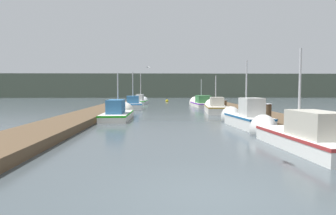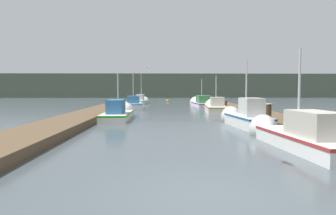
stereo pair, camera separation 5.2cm
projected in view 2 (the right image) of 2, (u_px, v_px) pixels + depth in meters
ground_plane at (209, 196)px, 5.71m from camera, size 200.00×200.00×0.00m
dock_left at (90, 114)px, 21.52m from camera, size 2.50×40.00×0.38m
dock_right at (256, 114)px, 21.80m from camera, size 2.50×40.00×0.38m
distant_shore_ridge at (165, 86)px, 74.75m from camera, size 120.00×16.00×5.42m
fishing_boat_0 at (297, 135)px, 10.41m from camera, size 1.73×5.81×3.79m
fishing_boat_1 at (245, 117)px, 16.34m from camera, size 1.75×4.85×3.88m
fishing_boat_2 at (119, 113)px, 20.49m from camera, size 1.67×6.10×3.63m
fishing_boat_3 at (215, 107)px, 25.97m from camera, size 2.11×6.08×3.63m
fishing_boat_4 at (133, 104)px, 30.43m from camera, size 2.07×4.76×4.33m
fishing_boat_5 at (201, 103)px, 34.79m from camera, size 2.21×6.03×3.73m
fishing_boat_6 at (142, 101)px, 40.53m from camera, size 1.81×5.56×4.54m
mooring_piling_0 at (226, 106)px, 26.93m from camera, size 0.28×0.28×1.04m
mooring_piling_1 at (269, 115)px, 16.08m from camera, size 0.33×0.33×1.25m
channel_buoy at (168, 101)px, 46.32m from camera, size 0.48×0.48×0.98m
seagull_1 at (149, 68)px, 25.35m from camera, size 0.52×0.40×0.12m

